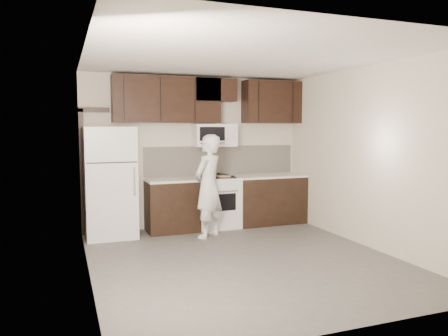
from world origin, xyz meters
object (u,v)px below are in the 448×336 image
stove (217,202)px  person (208,186)px  refrigerator (110,182)px  microwave (214,135)px

stove → person: person is taller
refrigerator → person: bearing=-20.8°
microwave → refrigerator: microwave is taller
stove → refrigerator: size_ratio=0.52×
refrigerator → person: 1.59m
microwave → refrigerator: (-1.85, -0.17, -0.75)m
stove → person: bearing=-120.4°
stove → person: 0.81m
microwave → person: microwave is taller
stove → person: (-0.36, -0.61, 0.38)m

